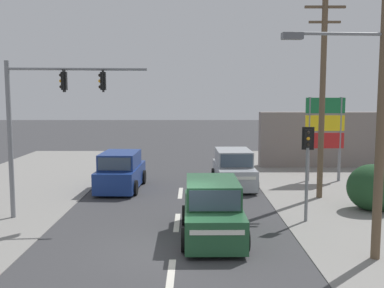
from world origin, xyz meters
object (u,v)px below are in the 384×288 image
object	(u,v)px
suv_oncoming_mid	(211,211)
suv_oncoming_near	(232,169)
utility_pole_midground_right	(321,94)
shopping_plaza_sign	(324,127)
utility_pole_foreground_right	(376,93)
traffic_signal_mast	(43,110)
pedestal_signal_right_kerb	(306,158)
suv_crossing_left	(120,172)

from	to	relation	value
suv_oncoming_mid	suv_oncoming_near	size ratio (longest dim) A/B	0.99
utility_pole_midground_right	shopping_plaza_sign	distance (m)	4.55
utility_pole_foreground_right	suv_oncoming_near	xyz separation A→B (m)	(-3.01, 10.39, -3.91)
utility_pole_foreground_right	suv_oncoming_mid	size ratio (longest dim) A/B	1.95
utility_pole_midground_right	suv_oncoming_mid	xyz separation A→B (m)	(-5.18, -5.62, -3.86)
traffic_signal_mast	suv_oncoming_near	bearing A→B (deg)	37.25
utility_pole_midground_right	pedestal_signal_right_kerb	distance (m)	4.81
utility_pole_foreground_right	shopping_plaza_sign	size ratio (longest dim) A/B	1.93
utility_pole_foreground_right	shopping_plaza_sign	world-z (taller)	utility_pole_foreground_right
utility_pole_foreground_right	pedestal_signal_right_kerb	bearing A→B (deg)	103.13
suv_oncoming_near	traffic_signal_mast	bearing A→B (deg)	-142.75
utility_pole_foreground_right	suv_oncoming_mid	world-z (taller)	utility_pole_foreground_right
suv_oncoming_mid	traffic_signal_mast	bearing A→B (deg)	159.32
suv_oncoming_mid	shopping_plaza_sign	bearing A→B (deg)	55.85
pedestal_signal_right_kerb	suv_oncoming_near	xyz separation A→B (m)	(-2.11, 6.55, -1.53)
traffic_signal_mast	suv_oncoming_near	distance (m)	10.29
suv_crossing_left	suv_oncoming_mid	world-z (taller)	same
shopping_plaza_sign	traffic_signal_mast	bearing A→B (deg)	-150.59
utility_pole_foreground_right	traffic_signal_mast	size ratio (longest dim) A/B	1.48
utility_pole_midground_right	suv_oncoming_mid	world-z (taller)	utility_pole_midground_right
suv_oncoming_mid	utility_pole_foreground_right	bearing A→B (deg)	-25.23
shopping_plaza_sign	utility_pole_midground_right	bearing A→B (deg)	-108.53
utility_pole_foreground_right	suv_oncoming_near	size ratio (longest dim) A/B	1.93
traffic_signal_mast	suv_oncoming_mid	xyz separation A→B (m)	(6.30, -2.38, -3.26)
utility_pole_foreground_right	shopping_plaza_sign	xyz separation A→B (m)	(2.04, 11.71, -1.81)
utility_pole_foreground_right	utility_pole_midground_right	size ratio (longest dim) A/B	0.98
utility_pole_midground_right	pedestal_signal_right_kerb	xyz separation A→B (m)	(-1.60, -3.89, -2.33)
utility_pole_foreground_right	traffic_signal_mast	bearing A→B (deg)	157.39
suv_oncoming_near	suv_crossing_left	bearing A→B (deg)	-172.66
utility_pole_midground_right	suv_oncoming_near	world-z (taller)	utility_pole_midground_right
suv_oncoming_mid	utility_pole_midground_right	bearing A→B (deg)	47.35
shopping_plaza_sign	suv_oncoming_mid	bearing A→B (deg)	-124.15
utility_pole_midground_right	suv_oncoming_mid	distance (m)	8.57
shopping_plaza_sign	suv_oncoming_mid	distance (m)	11.79
shopping_plaza_sign	utility_pole_foreground_right	bearing A→B (deg)	-99.88
utility_pole_midground_right	suv_oncoming_near	bearing A→B (deg)	144.39
utility_pole_foreground_right	pedestal_signal_right_kerb	distance (m)	4.60
utility_pole_midground_right	suv_crossing_left	xyz separation A→B (m)	(-9.44, 1.92, -3.86)
pedestal_signal_right_kerb	shopping_plaza_sign	size ratio (longest dim) A/B	0.77
utility_pole_foreground_right	suv_oncoming_near	world-z (taller)	utility_pole_foreground_right
traffic_signal_mast	pedestal_signal_right_kerb	bearing A→B (deg)	-3.73
suv_crossing_left	suv_oncoming_near	distance (m)	5.77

